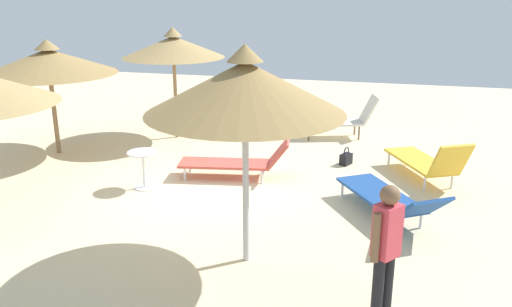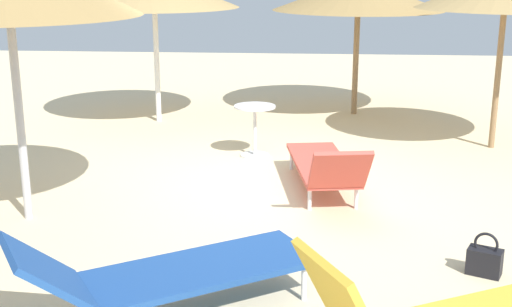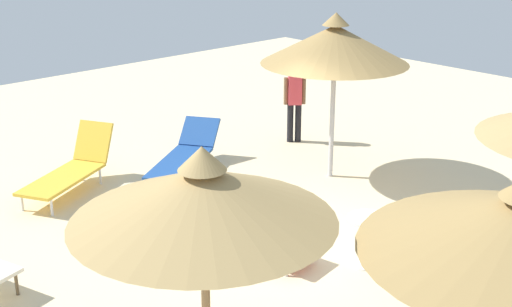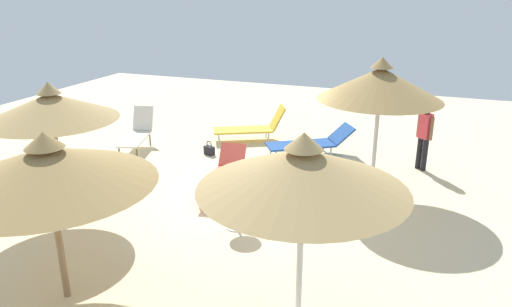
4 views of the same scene
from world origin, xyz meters
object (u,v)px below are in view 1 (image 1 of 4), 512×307
Objects in this scene: person_standing_near_right at (386,246)px; side_table_round at (143,163)px; parasol_umbrella_front at (245,87)px; lounge_chair_center at (390,198)px; lounge_chair_edge at (428,161)px; lounge_chair_back at (344,119)px; handbag at (346,159)px; parasol_umbrella_near_left at (48,61)px; parasol_umbrella_far_right at (173,47)px; lounge_chair_far_left at (237,161)px.

side_table_round is at bearing 144.59° from person_standing_near_right.
parasol_umbrella_front reaches higher than lounge_chair_center.
side_table_round is (-5.12, -1.61, 0.06)m from lounge_chair_edge.
side_table_round is (-3.28, -4.33, 0.01)m from lounge_chair_back.
lounge_chair_back reaches higher than handbag.
parasol_umbrella_near_left is 4.11× the size of side_table_round.
handbag is at bearing 6.71° from parasol_umbrella_near_left.
parasol_umbrella_far_right is 3.85m from side_table_round.
lounge_chair_edge reaches higher than lounge_chair_far_left.
lounge_chair_back is 3.82m from lounge_chair_far_left.
parasol_umbrella_front is 3.86m from lounge_chair_far_left.
lounge_chair_far_left is (4.36, -0.58, -1.71)m from parasol_umbrella_near_left.
handbag is (-1.59, 0.66, -0.29)m from lounge_chair_edge.
parasol_umbrella_front is 2.55m from person_standing_near_right.
parasol_umbrella_front is 3.87m from side_table_round.
parasol_umbrella_near_left reaches higher than person_standing_near_right.
person_standing_near_right is 2.32× the size of side_table_round.
lounge_chair_edge is 3.28m from lounge_chair_back.
lounge_chair_back reaches higher than lounge_chair_center.
parasol_umbrella_far_right reaches higher than handbag.
lounge_chair_far_left is at bearing -7.61° from parasol_umbrella_near_left.
lounge_chair_edge is (2.57, 3.77, -2.00)m from parasol_umbrella_front.
parasol_umbrella_near_left is 1.55× the size of lounge_chair_back.
parasol_umbrella_front reaches higher than person_standing_near_right.
parasol_umbrella_far_right is 4.46m from lounge_chair_back.
parasol_umbrella_front is at bearing -102.56° from handbag.
parasol_umbrella_near_left reaches higher than lounge_chair_center.
side_table_round is at bearing -162.59° from lounge_chair_edge.
parasol_umbrella_front is 5.08m from handbag.
lounge_chair_edge is at bearing -16.75° from parasol_umbrella_far_right.
parasol_umbrella_near_left reaches higher than side_table_round.
person_standing_near_right is 5.51m from handbag.
parasol_umbrella_far_right is 1.21× the size of lounge_chair_far_left.
lounge_chair_far_left is (2.25, -2.43, -1.87)m from parasol_umbrella_far_right.
handbag is at bearing -83.08° from lounge_chair_back.
lounge_chair_edge is at bearing 10.64° from lounge_chair_far_left.
parasol_umbrella_far_right is at bearing 165.49° from handbag.
side_table_round is (0.71, -3.36, -1.74)m from parasol_umbrella_far_right.
lounge_chair_center is 2.74m from handbag.
parasol_umbrella_far_right is 1.16× the size of lounge_chair_center.
lounge_chair_back is at bearing 13.59° from parasol_umbrella_far_right.
lounge_chair_center is (2.90, -1.25, 0.03)m from lounge_chair_far_left.
person_standing_near_right is at bearing -91.08° from lounge_chair_center.
lounge_chair_edge is (5.83, -1.76, -1.80)m from parasol_umbrella_far_right.
parasol_umbrella_far_right is 1.25× the size of lounge_chair_edge.
lounge_chair_far_left is at bearing 107.99° from parasol_umbrella_front.
parasol_umbrella_front is 1.81× the size of person_standing_near_right.
parasol_umbrella_far_right reaches higher than side_table_round.
lounge_chair_back is 0.85× the size of lounge_chair_far_left.
lounge_chair_far_left is (-1.01, 3.10, -2.07)m from parasol_umbrella_front.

